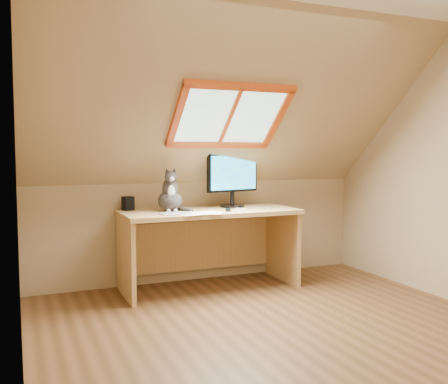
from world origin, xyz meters
name	(u,v)px	position (x,y,z in m)	size (l,w,h in m)	color
ground	(287,335)	(0.00, 0.00, 0.00)	(3.50, 3.50, 0.00)	brown
room_shell	(296,134)	(0.00, -0.09, 1.43)	(3.52, 3.52, 2.41)	tan
desk	(207,232)	(-0.06, 1.45, 0.53)	(1.66, 0.73, 0.76)	tan
monitor	(233,177)	(0.23, 1.50, 1.06)	(0.57, 0.24, 0.53)	black
cat	(170,195)	(-0.44, 1.42, 0.90)	(0.25, 0.29, 0.41)	#403A38
desk_speaker	(128,203)	(-0.79, 1.63, 0.82)	(0.09, 0.09, 0.13)	black
graphics_tablet	(176,214)	(-0.46, 1.17, 0.76)	(0.26, 0.18, 0.01)	#B2B2B7
mouse	(228,210)	(0.05, 1.18, 0.77)	(0.05, 0.10, 0.03)	black
papers	(204,213)	(-0.21, 1.12, 0.76)	(0.35, 0.30, 0.01)	white
cables	(253,209)	(0.34, 1.26, 0.76)	(0.51, 0.26, 0.01)	silver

